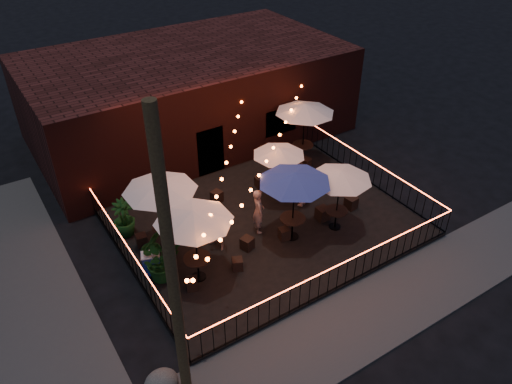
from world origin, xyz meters
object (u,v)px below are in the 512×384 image
cafe_table_3 (279,152)px  boulder (161,383)px  cafe_table_1 (160,186)px  cooler (151,263)px  utility_pole (172,278)px  cafe_table_4 (341,176)px  cafe_table_2 (295,178)px  cafe_table_0 (193,217)px  cafe_table_5 (305,109)px

cafe_table_3 → boulder: size_ratio=2.61×
cafe_table_1 → cooler: 2.45m
utility_pole → boulder: size_ratio=9.00×
cafe_table_4 → utility_pole: bearing=-157.8°
cafe_table_1 → boulder: size_ratio=3.49×
cafe_table_3 → boulder: 9.19m
cafe_table_1 → cooler: (-0.94, -0.95, -2.05)m
cafe_table_3 → cafe_table_4: 2.77m
cafe_table_4 → cooler: 6.82m
cafe_table_4 → boulder: 8.57m
cafe_table_1 → cafe_table_3: (4.85, 0.36, -0.43)m
cafe_table_2 → cooler: size_ratio=3.77×
cafe_table_0 → boulder: cafe_table_0 is taller
cafe_table_0 → cooler: 2.53m
cafe_table_0 → cafe_table_5: size_ratio=0.97×
boulder → cooler: bearing=70.1°
utility_pole → cafe_table_5: size_ratio=2.47×
cafe_table_5 → boulder: 12.12m
cafe_table_4 → cooler: (-6.43, 1.38, -1.80)m
cafe_table_3 → cafe_table_1: bearing=-175.7°
cafe_table_4 → cafe_table_2: bearing=166.5°
cafe_table_1 → cafe_table_3: bearing=4.3°
cafe_table_0 → cafe_table_2: size_ratio=1.09×
utility_pole → cafe_table_3: utility_pole is taller
cafe_table_0 → cooler: bearing=138.4°
boulder → cafe_table_2: bearing=26.0°
cafe_table_2 → cafe_table_4: size_ratio=1.11×
utility_pole → cafe_table_5: (9.13, 7.30, -1.37)m
utility_pole → cafe_table_3: 9.01m
utility_pole → cafe_table_0: 4.22m
cafe_table_3 → cafe_table_5: bearing=33.8°
utility_pole → cafe_table_4: size_ratio=3.11×
cafe_table_5 → cooler: bearing=-160.4°
cafe_table_2 → cafe_table_5: (3.38, 3.90, 0.04)m
cafe_table_3 → boulder: (-7.25, -5.35, -1.81)m
cafe_table_3 → cafe_table_4: cafe_table_4 is taller
cafe_table_0 → utility_pole: bearing=-121.6°
cafe_table_2 → boulder: (-6.27, -3.06, -2.25)m
cafe_table_1 → cafe_table_3: size_ratio=1.34×
cafe_table_2 → cafe_table_5: 5.16m
utility_pole → cafe_table_0: size_ratio=2.56×
cafe_table_2 → cooler: bearing=168.4°
cafe_table_0 → cafe_table_1: (-0.19, 1.96, 0.03)m
cafe_table_0 → cafe_table_2: 3.67m
cooler → cafe_table_4: bearing=8.0°
cafe_table_5 → cafe_table_3: bearing=-146.2°
utility_pole → boulder: (-0.52, 0.35, -3.65)m
cafe_table_2 → boulder: size_ratio=3.22×
cafe_table_3 → cafe_table_4: (0.64, -2.69, 0.18)m
cafe_table_0 → boulder: (-2.60, -3.03, -2.21)m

